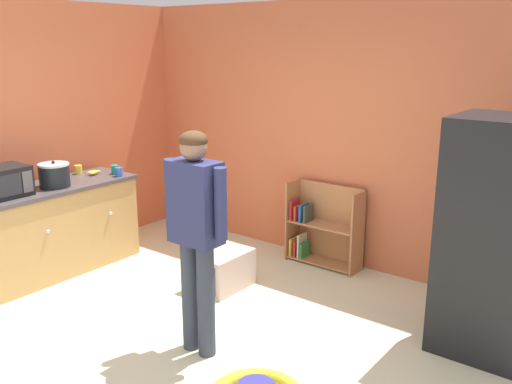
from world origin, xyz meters
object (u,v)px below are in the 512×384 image
object	(u,v)px
refrigerator	(495,238)
teal_cup	(115,170)
banana_bunch	(94,172)
red_cup	(17,183)
crock_pot	(54,175)
pet_carrier	(221,269)
kitchen_counter	(31,235)
microwave	(0,182)
standing_person	(196,224)
blue_cup	(119,172)
bookshelf	(322,229)
yellow_cup	(78,170)

from	to	relation	value
refrigerator	teal_cup	distance (m)	3.85
banana_bunch	red_cup	world-z (taller)	red_cup
refrigerator	crock_pot	size ratio (longest dim) A/B	5.97
pet_carrier	banana_bunch	distance (m)	1.82
kitchen_counter	pet_carrier	bearing A→B (deg)	31.35
teal_cup	red_cup	bearing A→B (deg)	-106.54
pet_carrier	microwave	bearing A→B (deg)	-142.25
standing_person	teal_cup	distance (m)	2.34
pet_carrier	standing_person	bearing A→B (deg)	-57.50
standing_person	pet_carrier	xyz separation A→B (m)	(-0.62, 0.97, -0.83)
teal_cup	kitchen_counter	bearing A→B (deg)	-95.64
kitchen_counter	crock_pot	world-z (taller)	crock_pot
standing_person	banana_bunch	distance (m)	2.42
refrigerator	blue_cup	size ratio (longest dim) A/B	18.74
bookshelf	microwave	distance (m)	3.18
kitchen_counter	crock_pot	xyz separation A→B (m)	(0.08, 0.27, 0.57)
crock_pot	banana_bunch	size ratio (longest dim) A/B	1.91
refrigerator	microwave	bearing A→B (deg)	-157.27
banana_bunch	teal_cup	bearing A→B (deg)	48.88
banana_bunch	yellow_cup	bearing A→B (deg)	-154.05
pet_carrier	crock_pot	bearing A→B (deg)	-155.04
refrigerator	bookshelf	xyz separation A→B (m)	(-1.88, 0.72, -0.52)
crock_pot	red_cup	xyz separation A→B (m)	(-0.27, -0.24, -0.07)
microwave	yellow_cup	xyz separation A→B (m)	(-0.23, 1.00, -0.09)
bookshelf	standing_person	distance (m)	2.19
microwave	crock_pot	size ratio (longest dim) A/B	1.61
standing_person	crock_pot	distance (m)	2.16
blue_cup	bookshelf	bearing A→B (deg)	32.51
refrigerator	pet_carrier	bearing A→B (deg)	-170.09
yellow_cup	red_cup	distance (m)	0.72
teal_cup	yellow_cup	bearing A→B (deg)	-141.71
bookshelf	banana_bunch	world-z (taller)	banana_bunch
teal_cup	microwave	bearing A→B (deg)	-93.61
blue_cup	red_cup	distance (m)	1.00
standing_person	microwave	xyz separation A→B (m)	(-2.21, -0.26, 0.03)
crock_pot	yellow_cup	bearing A→B (deg)	121.58
bookshelf	banana_bunch	size ratio (longest dim) A/B	5.45
refrigerator	yellow_cup	size ratio (longest dim) A/B	18.74
crock_pot	teal_cup	distance (m)	0.72
teal_cup	yellow_cup	world-z (taller)	same
microwave	banana_bunch	world-z (taller)	microwave
red_cup	blue_cup	bearing A→B (deg)	65.81
kitchen_counter	banana_bunch	size ratio (longest dim) A/B	14.29
yellow_cup	pet_carrier	bearing A→B (deg)	7.36
banana_bunch	red_cup	distance (m)	0.82
pet_carrier	red_cup	xyz separation A→B (m)	(-1.80, -0.96, 0.77)
bookshelf	banana_bunch	distance (m)	2.51
kitchen_counter	microwave	bearing A→B (deg)	-85.53
microwave	crock_pot	xyz separation A→B (m)	(0.06, 0.52, -0.02)
banana_bunch	standing_person	bearing A→B (deg)	-19.73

